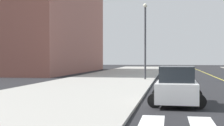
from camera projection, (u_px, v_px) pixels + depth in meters
The scene contains 5 objects.
sidewalk_kerb_west at pixel (92, 85), 28.34m from camera, with size 10.00×120.00×0.15m, color #9E9B93.
lane_divider_paint at pixel (211, 75), 45.95m from camera, with size 0.16×80.00×0.01m, color yellow.
low_rise_brick_west at pixel (38, 25), 56.22m from camera, with size 16.00×32.00×16.21m, color brown.
car_white_second at pixel (177, 87), 16.69m from camera, with size 2.79×4.41×1.95m.
street_lamp at pixel (145, 35), 34.71m from camera, with size 0.44×0.44×7.98m.
Camera 1 is at (-5.67, -7.60, 2.36)m, focal length 52.96 mm.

